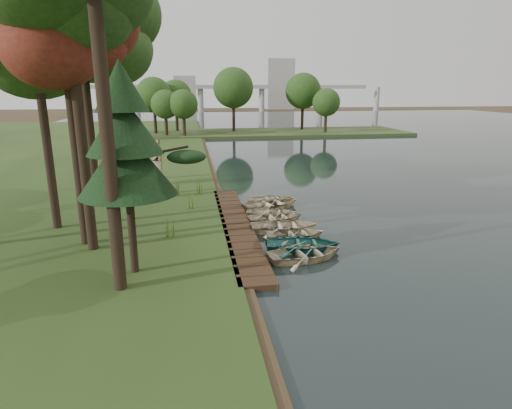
{
  "coord_description": "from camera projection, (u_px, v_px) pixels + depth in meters",
  "views": [
    {
      "loc": [
        -4.0,
        -22.78,
        7.62
      ],
      "look_at": [
        -0.52,
        -0.31,
        1.42
      ],
      "focal_mm": 30.0,
      "sensor_mm": 36.0,
      "label": 1
    }
  ],
  "objects": [
    {
      "name": "reeds_0",
      "position": [
        170.0,
        228.0,
        21.62
      ],
      "size": [
        0.6,
        0.6,
        0.99
      ],
      "primitive_type": "cone",
      "color": "#3F661E",
      "rests_on": "bank"
    },
    {
      "name": "rowboat_5",
      "position": [
        271.0,
        211.0,
        26.04
      ],
      "size": [
        3.5,
        2.81,
        0.64
      ],
      "primitive_type": "imported",
      "rotation": [
        0.0,
        0.0,
        1.36
      ],
      "color": "beige",
      "rests_on": "water"
    },
    {
      "name": "pine_tree",
      "position": [
        125.0,
        143.0,
        16.29
      ],
      "size": [
        3.8,
        3.8,
        8.37
      ],
      "color": "black",
      "rests_on": "bank"
    },
    {
      "name": "stored_rowboat",
      "position": [
        160.0,
        180.0,
        33.64
      ],
      "size": [
        3.73,
        2.83,
        0.73
      ],
      "primitive_type": "imported",
      "rotation": [
        3.14,
        0.0,
        1.47
      ],
      "color": "beige",
      "rests_on": "bank"
    },
    {
      "name": "rowboat_7",
      "position": [
        271.0,
        198.0,
        29.06
      ],
      "size": [
        3.37,
        2.46,
        0.68
      ],
      "primitive_type": "imported",
      "rotation": [
        0.0,
        0.0,
        1.54
      ],
      "color": "beige",
      "rests_on": "water"
    },
    {
      "name": "reeds_2",
      "position": [
        176.0,
        188.0,
        30.14
      ],
      "size": [
        0.6,
        0.6,
        1.05
      ],
      "primitive_type": "cone",
      "color": "#3F661E",
      "rests_on": "bank"
    },
    {
      "name": "building_a",
      "position": [
        279.0,
        84.0,
        159.84
      ],
      "size": [
        10.0,
        8.0,
        18.0
      ],
      "primitive_type": "cube",
      "color": "#A5A5A0",
      "rests_on": "ground"
    },
    {
      "name": "rowboat_0",
      "position": [
        306.0,
        251.0,
        19.49
      ],
      "size": [
        3.95,
        3.1,
        0.74
      ],
      "primitive_type": "imported",
      "rotation": [
        0.0,
        0.0,
        1.73
      ],
      "color": "beige",
      "rests_on": "water"
    },
    {
      "name": "rowboat_6",
      "position": [
        271.0,
        202.0,
        27.74
      ],
      "size": [
        4.51,
        3.78,
        0.8
      ],
      "primitive_type": "imported",
      "rotation": [
        0.0,
        0.0,
        1.87
      ],
      "color": "beige",
      "rests_on": "water"
    },
    {
      "name": "boardwalk",
      "position": [
        236.0,
        226.0,
        24.04
      ],
      "size": [
        1.6,
        16.0,
        0.3
      ],
      "primitive_type": "cube",
      "color": "#352214",
      "rests_on": "ground"
    },
    {
      "name": "tree_4",
      "position": [
        99.0,
        67.0,
        27.06
      ],
      "size": [
        4.77,
        4.77,
        10.69
      ],
      "color": "black",
      "rests_on": "bank"
    },
    {
      "name": "ground",
      "position": [
        264.0,
        227.0,
        24.31
      ],
      "size": [
        300.0,
        300.0,
        0.0
      ],
      "primitive_type": "plane",
      "color": "#3D2F1D"
    },
    {
      "name": "water",
      "position": [
        498.0,
        158.0,
        47.8
      ],
      "size": [
        130.0,
        200.0,
        0.05
      ],
      "primitive_type": "cube",
      "color": "black",
      "rests_on": "ground"
    },
    {
      "name": "rowboat_4",
      "position": [
        276.0,
        216.0,
        25.02
      ],
      "size": [
        3.58,
        2.76,
        0.69
      ],
      "primitive_type": "imported",
      "rotation": [
        0.0,
        0.0,
        1.7
      ],
      "color": "beige",
      "rests_on": "water"
    },
    {
      "name": "tree_6",
      "position": [
        117.0,
        45.0,
        32.1
      ],
      "size": [
        4.4,
        4.4,
        12.47
      ],
      "color": "black",
      "rests_on": "bank"
    },
    {
      "name": "building_b",
      "position": [
        185.0,
        93.0,
        160.24
      ],
      "size": [
        8.0,
        8.0,
        12.0
      ],
      "primitive_type": "cube",
      "color": "#A5A5A0",
      "rests_on": "ground"
    },
    {
      "name": "reeds_1",
      "position": [
        191.0,
        200.0,
        26.68
      ],
      "size": [
        0.6,
        0.6,
        1.1
      ],
      "primitive_type": "cone",
      "color": "#3F661E",
      "rests_on": "bank"
    },
    {
      "name": "far_trees",
      "position": [
        241.0,
        96.0,
        70.98
      ],
      "size": [
        45.6,
        5.6,
        8.8
      ],
      "color": "black",
      "rests_on": "peninsula"
    },
    {
      "name": "tree_3",
      "position": [
        33.0,
        34.0,
        20.66
      ],
      "size": [
        5.43,
        5.43,
        12.22
      ],
      "color": "black",
      "rests_on": "bank"
    },
    {
      "name": "bridge",
      "position": [
        238.0,
        90.0,
        138.67
      ],
      "size": [
        95.9,
        4.0,
        8.6
      ],
      "color": "#A5A5A0",
      "rests_on": "ground"
    },
    {
      "name": "peninsula",
      "position": [
        260.0,
        133.0,
        73.1
      ],
      "size": [
        50.0,
        14.0,
        0.45
      ],
      "primitive_type": "cube",
      "color": "#33451E",
      "rests_on": "ground"
    },
    {
      "name": "rowboat_2",
      "position": [
        296.0,
        233.0,
        22.19
      ],
      "size": [
        3.21,
        2.36,
        0.64
      ],
      "primitive_type": "imported",
      "rotation": [
        0.0,
        0.0,
        1.62
      ],
      "color": "beige",
      "rests_on": "water"
    },
    {
      "name": "reeds_3",
      "position": [
        198.0,
        187.0,
        30.33
      ],
      "size": [
        0.6,
        0.6,
        1.03
      ],
      "primitive_type": "cone",
      "color": "#3F661E",
      "rests_on": "bank"
    },
    {
      "name": "rowboat_1",
      "position": [
        303.0,
        243.0,
        20.58
      ],
      "size": [
        3.92,
        3.05,
        0.74
      ],
      "primitive_type": "imported",
      "rotation": [
        0.0,
        0.0,
        1.43
      ],
      "color": "#2E8076",
      "rests_on": "water"
    },
    {
      "name": "tree_2",
      "position": [
        64.0,
        39.0,
        18.43
      ],
      "size": [
        4.32,
        4.32,
        11.31
      ],
      "color": "black",
      "rests_on": "bank"
    },
    {
      "name": "rowboat_3",
      "position": [
        284.0,
        225.0,
        23.31
      ],
      "size": [
        3.8,
        2.82,
        0.76
      ],
      "primitive_type": "imported",
      "rotation": [
        0.0,
        0.0,
        1.51
      ],
      "color": "beige",
      "rests_on": "water"
    }
  ]
}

